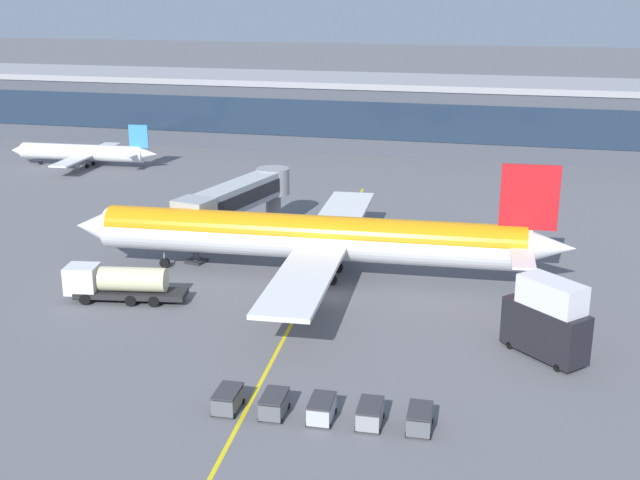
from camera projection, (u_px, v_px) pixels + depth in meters
ground_plane at (329, 297)px, 74.33m from camera, size 700.00×700.00×0.00m
apron_lead_in_line at (311, 287)px, 76.69m from camera, size 6.07×79.81×0.01m
terminal_building at (346, 111)px, 144.54m from camera, size 205.66×19.82×12.06m
main_airliner at (313, 237)px, 78.17m from camera, size 49.16×39.18×12.00m
jet_bridge at (240, 196)px, 89.45m from camera, size 7.52×19.58×6.80m
fuel_tanker at (118, 283)px, 72.86m from camera, size 11.06×4.23×3.25m
catering_lift at (547, 320)px, 61.32m from camera, size 6.71×6.43×6.30m
baggage_cart_0 at (228, 399)px, 54.15m from camera, size 1.72×2.72×1.48m
baggage_cart_1 at (274, 404)px, 53.54m from camera, size 1.72×2.72×1.48m
baggage_cart_2 at (322, 409)px, 52.92m from camera, size 1.72×2.72×1.48m
baggage_cart_3 at (370, 414)px, 52.30m from camera, size 1.72×2.72×1.48m
baggage_cart_4 at (420, 419)px, 51.69m from camera, size 1.72×2.72×1.48m
commuter_jet_far at (83, 152)px, 127.95m from camera, size 24.84×19.62×6.90m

